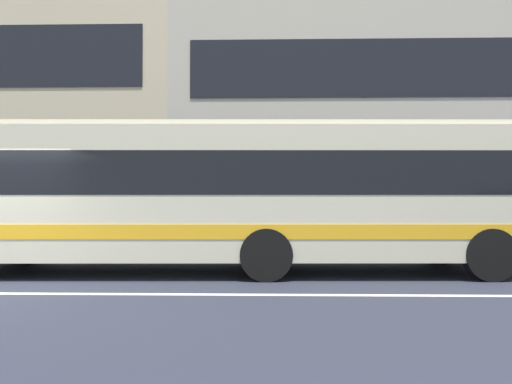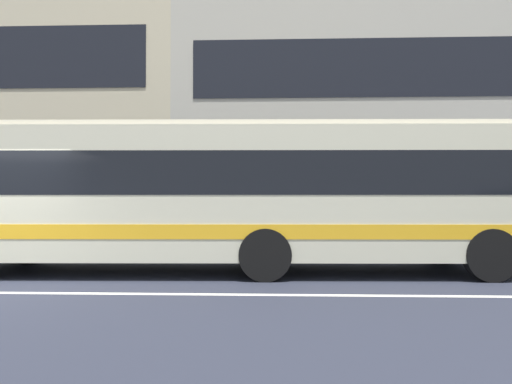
{
  "view_description": "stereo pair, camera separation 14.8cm",
  "coord_description": "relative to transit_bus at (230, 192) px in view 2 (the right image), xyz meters",
  "views": [
    {
      "loc": [
        4.94,
        -7.63,
        1.54
      ],
      "look_at": [
        4.69,
        2.76,
        1.71
      ],
      "focal_mm": 33.01,
      "sensor_mm": 36.0,
      "label": 1
    },
    {
      "loc": [
        5.08,
        -7.63,
        1.54
      ],
      "look_at": [
        4.69,
        2.76,
        1.71
      ],
      "focal_mm": 33.01,
      "sensor_mm": 36.0,
      "label": 2
    }
  ],
  "objects": [
    {
      "name": "transit_bus",
      "position": [
        0.0,
        0.0,
        0.0
      ],
      "size": [
        12.07,
        2.94,
        3.09
      ],
      "color": "beige",
      "rests_on": "ground_plane"
    },
    {
      "name": "apartment_block_right",
      "position": [
        8.19,
        13.31,
        4.04
      ],
      "size": [
        22.64,
        10.14,
        11.5
      ],
      "color": "#B4B1A2",
      "rests_on": "ground_plane"
    }
  ]
}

